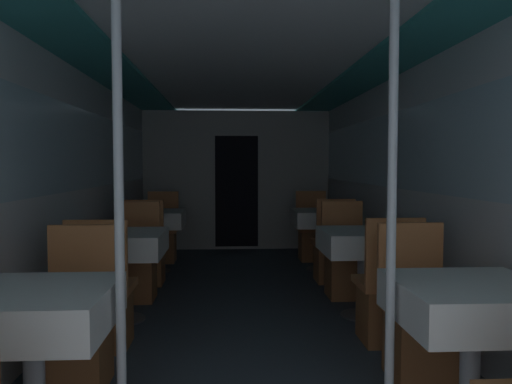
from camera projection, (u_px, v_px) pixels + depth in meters
The scene contains 22 objects.
wall_left at pixel (76, 186), 4.21m from camera, with size 0.05×8.44×2.07m.
wall_right at pixel (404, 185), 4.37m from camera, with size 0.05×8.44×2.07m.
ceiling_panel at pixel (243, 66), 4.24m from camera, with size 2.83×8.44×0.07m.
bulkhead_far at pixel (237, 181), 7.47m from camera, with size 2.77×0.09×2.07m.
dining_table_left_0 at pixel (33, 315), 2.19m from camera, with size 0.68×0.68×0.72m.
chair_left_far_0 at pixel (77, 338), 2.84m from camera, with size 0.41×0.41×0.91m.
support_pole_left_0 at pixel (119, 218), 2.19m from camera, with size 0.04×0.04×2.07m.
dining_table_left_1 at pixel (122, 246), 4.03m from camera, with size 0.68×0.68×0.72m.
chair_left_near_1 at pixel (103, 308), 3.43m from camera, with size 0.41×0.41×0.91m.
chair_left_far_1 at pixel (136, 269), 4.67m from camera, with size 0.41×0.41×0.91m.
dining_table_left_2 at pixel (155, 221), 5.87m from camera, with size 0.68×0.68×0.72m.
chair_left_near_2 at pixel (146, 258), 5.27m from camera, with size 0.41×0.41×0.91m.
chair_left_far_2 at pixel (162, 240), 6.51m from camera, with size 0.41×0.41×0.91m.
dining_table_right_0 at pixel (471, 308), 2.31m from camera, with size 0.68×0.68×0.72m.
chair_right_far_0 at pixel (419, 331), 2.95m from camera, with size 0.41×0.41×0.91m.
support_pole_right_0 at pixel (391, 217), 2.26m from camera, with size 0.04×0.04×2.07m.
dining_table_right_1 at pixel (363, 244), 4.15m from camera, with size 0.68×0.68×0.72m.
chair_right_near_1 at pixel (387, 303), 3.54m from camera, with size 0.41×0.41×0.91m.
chair_right_far_1 at pixel (345, 267), 4.79m from camera, with size 0.41×0.41×0.91m.
dining_table_right_2 at pixel (322, 220), 5.98m from camera, with size 0.68×0.68×0.72m.
chair_right_near_2 at pixel (332, 256), 5.38m from camera, with size 0.41×0.41×0.91m.
chair_right_far_2 at pixel (313, 239), 6.62m from camera, with size 0.41×0.41×0.91m.
Camera 1 is at (-0.13, -1.47, 1.27)m, focal length 35.00 mm.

